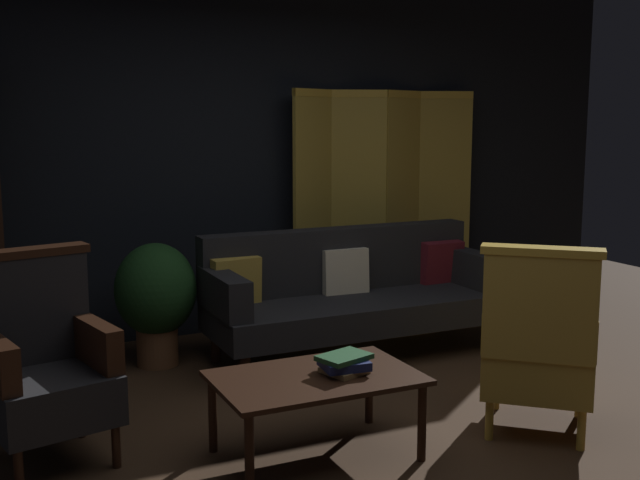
% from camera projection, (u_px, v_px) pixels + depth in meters
% --- Properties ---
extents(ground_plane, '(10.00, 10.00, 0.00)m').
position_uv_depth(ground_plane, '(384.00, 439.00, 4.13)').
color(ground_plane, '#3D2819').
extents(back_wall, '(7.20, 0.10, 2.80)m').
position_uv_depth(back_wall, '(230.00, 153.00, 6.11)').
color(back_wall, black).
rests_on(back_wall, ground_plane).
extents(folding_screen, '(1.71, 0.26, 1.90)m').
position_uv_depth(folding_screen, '(381.00, 201.00, 6.54)').
color(folding_screen, '#B29338').
rests_on(folding_screen, ground_plane).
extents(velvet_couch, '(2.12, 0.78, 0.88)m').
position_uv_depth(velvet_couch, '(351.00, 291.00, 5.59)').
color(velvet_couch, black).
rests_on(velvet_couch, ground_plane).
extents(coffee_table, '(1.00, 0.64, 0.42)m').
position_uv_depth(coffee_table, '(316.00, 384.00, 3.87)').
color(coffee_table, black).
rests_on(coffee_table, ground_plane).
extents(armchair_gilt_accent, '(0.82, 0.82, 1.04)m').
position_uv_depth(armchair_gilt_accent, '(539.00, 345.00, 4.14)').
color(armchair_gilt_accent, gold).
rests_on(armchair_gilt_accent, ground_plane).
extents(armchair_wing_left, '(0.69, 0.69, 1.04)m').
position_uv_depth(armchair_wing_left, '(44.00, 364.00, 3.81)').
color(armchair_wing_left, black).
rests_on(armchair_wing_left, ground_plane).
extents(potted_plant, '(0.55, 0.55, 0.84)m').
position_uv_depth(potted_plant, '(156.00, 295.00, 5.30)').
color(potted_plant, brown).
rests_on(potted_plant, ground_plane).
extents(book_tan_leather, '(0.23, 0.24, 0.03)m').
position_uv_depth(book_tan_leather, '(344.00, 370.00, 3.89)').
color(book_tan_leather, '#9E7A47').
rests_on(book_tan_leather, coffee_table).
extents(book_navy_cloth, '(0.24, 0.22, 0.04)m').
position_uv_depth(book_navy_cloth, '(344.00, 364.00, 3.89)').
color(book_navy_cloth, navy).
rests_on(book_navy_cloth, book_tan_leather).
extents(book_green_cloth, '(0.29, 0.24, 0.03)m').
position_uv_depth(book_green_cloth, '(344.00, 357.00, 3.88)').
color(book_green_cloth, '#1E4C28').
rests_on(book_green_cloth, book_navy_cloth).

